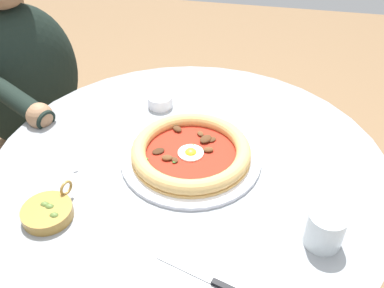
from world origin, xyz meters
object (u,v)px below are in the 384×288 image
object	(u,v)px
diner_person	(39,126)
fork_utensil	(70,148)
steak_knife	(222,286)
water_glass	(324,230)
olive_pan	(48,212)
cafe_chair_diner	(16,106)
ramekin_capers	(160,101)
pizza_on_plate	(192,153)
dining_table	(190,214)

from	to	relation	value
diner_person	fork_utensil	bearing A→B (deg)	-47.55
steak_knife	fork_utensil	world-z (taller)	steak_knife
water_glass	olive_pan	world-z (taller)	water_glass
water_glass	cafe_chair_diner	distance (m)	1.22
water_glass	diner_person	bearing A→B (deg)	150.28
steak_knife	ramekin_capers	world-z (taller)	ramekin_capers
pizza_on_plate	steak_knife	world-z (taller)	pizza_on_plate
steak_knife	fork_utensil	distance (m)	0.51
ramekin_capers	cafe_chair_diner	xyz separation A→B (m)	(-0.61, 0.20, -0.23)
olive_pan	diner_person	distance (m)	0.72
ramekin_capers	fork_utensil	world-z (taller)	ramekin_capers
fork_utensil	steak_knife	bearing A→B (deg)	-35.89
diner_person	water_glass	bearing A→B (deg)	-29.72
pizza_on_plate	cafe_chair_diner	size ratio (longest dim) A/B	0.39
pizza_on_plate	fork_utensil	distance (m)	0.30
ramekin_capers	water_glass	bearing A→B (deg)	-43.00
water_glass	diner_person	xyz separation A→B (m)	(-0.92, 0.52, -0.27)
diner_person	dining_table	bearing A→B (deg)	-29.14
water_glass	diner_person	world-z (taller)	diner_person
pizza_on_plate	cafe_chair_diner	bearing A→B (deg)	151.52
water_glass	olive_pan	distance (m)	0.54
dining_table	cafe_chair_diner	world-z (taller)	cafe_chair_diner
cafe_chair_diner	ramekin_capers	bearing A→B (deg)	-17.94
pizza_on_plate	cafe_chair_diner	xyz separation A→B (m)	(-0.75, 0.40, -0.23)
dining_table	cafe_chair_diner	distance (m)	0.85
water_glass	pizza_on_plate	bearing A→B (deg)	147.12
pizza_on_plate	olive_pan	distance (m)	0.34
dining_table	steak_knife	xyz separation A→B (m)	(0.12, -0.31, 0.18)
dining_table	steak_knife	bearing A→B (deg)	-68.87
water_glass	steak_knife	world-z (taller)	water_glass
pizza_on_plate	dining_table	bearing A→B (deg)	-104.18
fork_utensil	ramekin_capers	bearing A→B (deg)	53.16
steak_knife	fork_utensil	xyz separation A→B (m)	(-0.42, 0.30, -0.00)
ramekin_capers	diner_person	distance (m)	0.57
water_glass	fork_utensil	distance (m)	0.61
olive_pan	water_glass	bearing A→B (deg)	4.60
pizza_on_plate	diner_person	world-z (taller)	diner_person
steak_knife	cafe_chair_diner	size ratio (longest dim) A/B	0.23
pizza_on_plate	diner_person	distance (m)	0.75
dining_table	pizza_on_plate	distance (m)	0.20
water_glass	diner_person	distance (m)	1.09
dining_table	olive_pan	distance (m)	0.38
olive_pan	dining_table	bearing A→B (deg)	41.44
water_glass	steak_knife	xyz separation A→B (m)	(-0.17, -0.13, -0.03)
water_glass	olive_pan	bearing A→B (deg)	-175.40
steak_knife	olive_pan	distance (m)	0.38
steak_knife	dining_table	bearing A→B (deg)	111.13
dining_table	pizza_on_plate	xyz separation A→B (m)	(0.00, 0.01, 0.20)
pizza_on_plate	cafe_chair_diner	distance (m)	0.88
water_glass	diner_person	size ratio (longest dim) A/B	0.07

